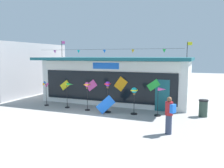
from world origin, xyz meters
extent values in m
plane|color=#9E9B99|center=(0.00, 0.00, 0.00)|extent=(80.00, 80.00, 0.00)
cube|color=silver|center=(0.38, 6.31, 1.58)|extent=(10.63, 4.65, 3.15)
cube|color=#195660|center=(0.38, 5.76, 3.25)|extent=(11.03, 5.73, 0.20)
cube|color=white|center=(0.38, 3.94, 2.80)|extent=(9.78, 0.08, 0.61)
cube|color=blue|center=(0.38, 3.91, 2.80)|extent=(1.91, 0.04, 0.43)
cube|color=black|center=(0.38, 3.95, 1.38)|extent=(9.57, 0.06, 2.06)
cube|color=#195660|center=(4.21, 3.95, 1.00)|extent=(0.90, 0.07, 2.00)
cube|color=yellow|center=(-2.88, 3.89, 1.32)|extent=(0.85, 0.03, 0.79)
cube|color=#EA4CA3|center=(-0.71, 3.89, 1.41)|extent=(0.91, 0.03, 0.86)
cube|color=orange|center=(1.47, 3.89, 1.61)|extent=(0.98, 0.03, 1.02)
cube|color=green|center=(3.65, 3.89, 1.63)|extent=(0.88, 0.03, 0.80)
cylinder|color=black|center=(0.38, 3.70, 3.90)|extent=(10.20, 0.01, 0.01)
cone|color=#EA4CA3|center=(-3.53, 3.70, 3.76)|extent=(0.20, 0.20, 0.22)
cone|color=#19B7BC|center=(-1.57, 3.70, 3.76)|extent=(0.20, 0.20, 0.22)
cone|color=blue|center=(0.38, 3.70, 3.76)|extent=(0.20, 0.20, 0.22)
cone|color=orange|center=(2.34, 3.70, 3.76)|extent=(0.20, 0.20, 0.22)
cone|color=green|center=(4.30, 3.70, 3.76)|extent=(0.20, 0.20, 0.22)
cylinder|color=black|center=(-4.68, 6.31, 4.03)|extent=(0.04, 0.04, 1.36)
cube|color=#EA4CA3|center=(-4.52, 6.31, 4.59)|extent=(0.32, 0.02, 0.22)
cylinder|color=black|center=(5.45, 6.31, 3.89)|extent=(0.04, 0.04, 1.07)
cube|color=yellow|center=(5.61, 6.31, 4.30)|extent=(0.32, 0.02, 0.22)
cylinder|color=black|center=(-3.59, 2.62, 0.03)|extent=(0.30, 0.30, 0.06)
cylinder|color=black|center=(-3.59, 2.62, 0.76)|extent=(0.03, 0.03, 1.53)
cylinder|color=black|center=(-3.59, 2.58, 1.53)|extent=(0.06, 0.04, 0.06)
cone|color=#EA4CA3|center=(-3.48, 2.58, 1.53)|extent=(0.16, 0.17, 0.16)
cone|color=blue|center=(-3.59, 2.58, 1.64)|extent=(0.17, 0.16, 0.16)
cone|color=orange|center=(-3.71, 2.58, 1.53)|extent=(0.16, 0.17, 0.16)
cone|color=#EA4CA3|center=(-3.59, 2.58, 1.42)|extent=(0.17, 0.16, 0.16)
cylinder|color=black|center=(-1.86, 2.56, 0.03)|extent=(0.31, 0.31, 0.06)
cylinder|color=black|center=(-1.86, 2.56, 0.80)|extent=(0.03, 0.03, 1.61)
cone|color=green|center=(-1.63, 2.56, 1.61)|extent=(0.48, 0.19, 0.16)
cylinder|color=yellow|center=(-1.86, 2.56, 1.61)|extent=(0.03, 0.16, 0.16)
cylinder|color=black|center=(-0.25, 2.39, 0.03)|extent=(0.32, 0.32, 0.06)
cylinder|color=black|center=(-0.25, 2.39, 0.76)|extent=(0.03, 0.03, 1.52)
sphere|color=#EA4CA3|center=(-0.25, 2.39, 1.67)|extent=(0.30, 0.30, 0.30)
cube|color=orange|center=(-0.25, 2.39, 1.67)|extent=(0.31, 0.31, 0.07)
cube|color=brown|center=(-0.25, 2.39, 1.46)|extent=(0.10, 0.10, 0.10)
cylinder|color=black|center=(1.15, 2.39, 0.03)|extent=(0.40, 0.40, 0.06)
cylinder|color=black|center=(1.15, 2.39, 0.81)|extent=(0.03, 0.03, 1.62)
sphere|color=purple|center=(1.15, 2.39, 1.77)|extent=(0.29, 0.29, 0.29)
cube|color=red|center=(1.15, 2.39, 1.77)|extent=(0.30, 0.30, 0.06)
cube|color=brown|center=(1.15, 2.39, 1.56)|extent=(0.10, 0.10, 0.10)
cylinder|color=black|center=(2.79, 2.54, 0.03)|extent=(0.39, 0.39, 0.06)
cylinder|color=black|center=(2.79, 2.54, 0.64)|extent=(0.03, 0.03, 1.28)
sphere|color=#19B7BC|center=(2.79, 2.54, 1.45)|extent=(0.33, 0.33, 0.33)
cube|color=yellow|center=(2.79, 2.54, 1.45)|extent=(0.34, 0.34, 0.07)
cube|color=brown|center=(2.79, 2.54, 1.22)|extent=(0.10, 0.10, 0.10)
cylinder|color=black|center=(4.17, 2.68, 0.03)|extent=(0.38, 0.38, 0.06)
cylinder|color=black|center=(4.17, 2.68, 0.79)|extent=(0.03, 0.03, 1.58)
cone|color=#EA4CA3|center=(4.39, 2.68, 1.58)|extent=(0.45, 0.20, 0.20)
cylinder|color=#19B7BC|center=(4.17, 2.68, 1.58)|extent=(0.03, 0.16, 0.16)
cylinder|color=#333D56|center=(5.18, -0.25, 0.43)|extent=(0.28, 0.28, 0.86)
cylinder|color=maroon|center=(5.18, -0.25, 1.16)|extent=(0.34, 0.34, 0.60)
sphere|color=brown|center=(5.18, -0.25, 1.57)|extent=(0.22, 0.22, 0.22)
cube|color=blue|center=(5.36, -0.34, 1.19)|extent=(0.27, 0.30, 0.38)
cylinder|color=#2D4238|center=(6.62, 3.49, 0.45)|extent=(0.48, 0.48, 0.90)
cylinder|color=black|center=(6.62, 3.49, 0.94)|extent=(0.52, 0.52, 0.08)
cube|color=blue|center=(1.18, 2.00, 0.57)|extent=(1.14, 0.38, 1.14)
cube|color=#99999E|center=(-11.12, 6.46, 2.30)|extent=(7.59, 8.73, 4.59)
camera|label=1|loc=(6.46, -10.34, 3.45)|focal=36.66mm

